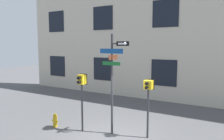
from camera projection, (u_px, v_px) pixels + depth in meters
The scene contains 6 objects.
ground_plane at pixel (112, 138), 8.86m from camera, with size 60.00×60.00×0.00m, color #515154.
building_facade at pixel (167, 14), 14.33m from camera, with size 24.00×0.63×11.61m.
street_sign_pole at pixel (113, 75), 9.01m from camera, with size 1.32×0.72×4.21m.
pedestrian_signal_left at pixel (82, 87), 9.39m from camera, with size 0.37×0.40×2.52m.
pedestrian_signal_right at pixel (148, 92), 8.67m from camera, with size 0.39×0.40×2.39m.
fire_hydrant at pixel (55, 120), 10.05m from camera, with size 0.36×0.20×0.64m.
Camera 1 is at (4.28, -7.34, 3.73)m, focal length 35.00 mm.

